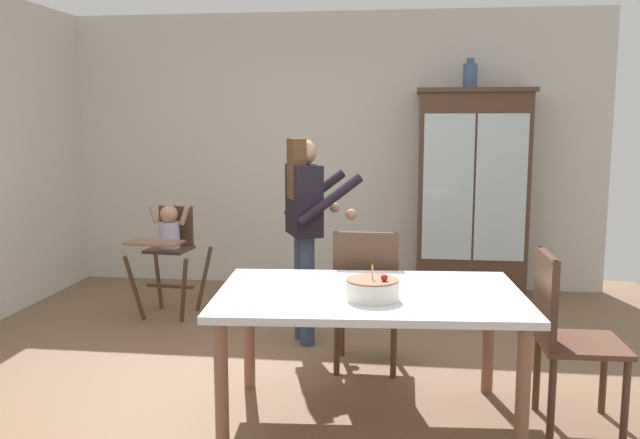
{
  "coord_description": "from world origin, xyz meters",
  "views": [
    {
      "loc": [
        0.77,
        -4.12,
        1.67
      ],
      "look_at": [
        0.14,
        0.7,
        0.95
      ],
      "focal_mm": 38.16,
      "sensor_mm": 36.0,
      "label": 1
    }
  ],
  "objects": [
    {
      "name": "ground_plane",
      "position": [
        0.0,
        0.0,
        0.0
      ],
      "size": [
        6.24,
        6.24,
        0.0
      ],
      "primitive_type": "plane",
      "color": "brown"
    },
    {
      "name": "wall_back",
      "position": [
        0.0,
        2.63,
        1.35
      ],
      "size": [
        5.32,
        0.06,
        2.7
      ],
      "primitive_type": "cube",
      "color": "beige",
      "rests_on": "ground_plane"
    },
    {
      "name": "china_cabinet",
      "position": [
        1.36,
        2.37,
        0.98
      ],
      "size": [
        1.06,
        0.48,
        1.95
      ],
      "color": "#4C3323",
      "rests_on": "ground_plane"
    },
    {
      "name": "ceramic_vase",
      "position": [
        1.31,
        2.37,
        2.07
      ],
      "size": [
        0.13,
        0.13,
        0.27
      ],
      "color": "#3D567F",
      "rests_on": "china_cabinet"
    },
    {
      "name": "high_chair_with_toddler",
      "position": [
        -1.24,
        1.34,
        0.65
      ],
      "size": [
        0.62,
        0.72,
        0.95
      ],
      "rotation": [
        0.0,
        0.0,
        -0.09
      ],
      "color": "#4C3323",
      "rests_on": "ground_plane"
    },
    {
      "name": "adult_person",
      "position": [
        0.02,
        0.79,
        0.97
      ],
      "size": [
        0.64,
        0.63,
        1.53
      ],
      "rotation": [
        0.0,
        0.0,
        1.98
      ],
      "color": "#33425B",
      "rests_on": "ground_plane"
    },
    {
      "name": "dining_table",
      "position": [
        0.57,
        -0.51,
        0.66
      ],
      "size": [
        1.73,
        1.17,
        0.74
      ],
      "color": "silver",
      "rests_on": "ground_plane"
    },
    {
      "name": "birthday_cake",
      "position": [
        0.59,
        -0.67,
        0.79
      ],
      "size": [
        0.28,
        0.28,
        0.19
      ],
      "color": "white",
      "rests_on": "dining_table"
    },
    {
      "name": "dining_chair_far_side",
      "position": [
        0.51,
        0.23,
        0.56
      ],
      "size": [
        0.44,
        0.44,
        0.96
      ],
      "rotation": [
        0.0,
        0.0,
        3.15
      ],
      "color": "#4C3323",
      "rests_on": "ground_plane"
    },
    {
      "name": "dining_chair_right_end",
      "position": [
        1.61,
        -0.43,
        0.56
      ],
      "size": [
        0.45,
        0.45,
        0.96
      ],
      "rotation": [
        0.0,
        0.0,
        1.6
      ],
      "color": "#4C3323",
      "rests_on": "ground_plane"
    }
  ]
}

